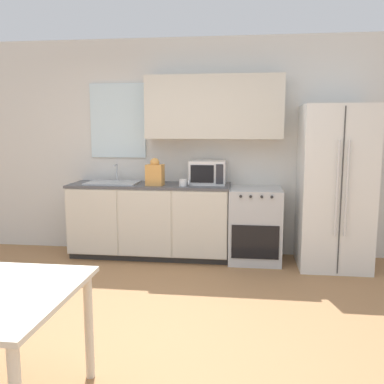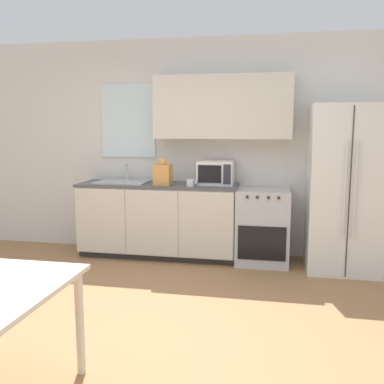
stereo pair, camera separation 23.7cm
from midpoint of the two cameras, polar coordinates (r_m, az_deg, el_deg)
name	(u,v)px [view 1 (the left image)]	position (r m, az deg, el deg)	size (l,w,h in m)	color
ground_plane	(135,335)	(3.55, -9.68, -18.36)	(12.00, 12.00, 0.00)	#9E7047
wall_back	(185,141)	(5.44, -2.19, 6.83)	(12.00, 0.38, 2.70)	silver
kitchen_counter	(150,220)	(5.35, -6.87, -3.76)	(1.97, 0.60, 0.92)	#333333
oven_range	(255,225)	(5.19, 7.10, -4.39)	(0.62, 0.62, 0.89)	#B7BABC
refrigerator	(334,187)	(5.11, 17.20, 0.61)	(0.78, 0.78, 1.85)	silver
kitchen_sink	(113,182)	(5.41, -11.72, 1.29)	(0.64, 0.44, 0.23)	#B7BABC
microwave	(208,172)	(5.21, 0.83, 2.63)	(0.43, 0.37, 0.29)	silver
coffee_mug	(184,183)	(5.04, -2.48, 1.24)	(0.13, 0.09, 0.08)	white
grocery_bag_0	(155,173)	(5.14, -6.28, 2.49)	(0.21, 0.18, 0.33)	#DB994C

